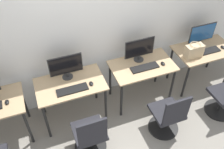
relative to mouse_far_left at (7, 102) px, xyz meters
The scene contains 18 objects.
ground_plane 1.70m from the mouse_far_left, ahead, with size 20.00×20.00×0.00m, color gray.
wall_back 1.69m from the mouse_far_left, 18.27° to the left, with size 12.00×0.05×2.80m.
mouse_far_left is the anchor object (origin of this frame).
desk_left 0.90m from the mouse_far_left, ahead, with size 1.02×0.62×0.76m.
monitor_left 0.94m from the mouse_far_left, 13.44° to the left, with size 0.50×0.16×0.40m.
keyboard_left 0.90m from the mouse_far_left, ahead, with size 0.46×0.15×0.02m.
mouse_left 1.19m from the mouse_far_left, ahead, with size 0.06×0.09×0.03m.
office_chair_left 1.24m from the mouse_far_left, 34.35° to the right, with size 0.48×0.48×0.88m.
desk_right 2.09m from the mouse_far_left, ahead, with size 1.02×0.62×0.76m.
monitor_right 2.10m from the mouse_far_left, ahead, with size 0.50×0.16×0.40m.
keyboard_right 2.08m from the mouse_far_left, ahead, with size 0.46×0.15×0.02m.
mouse_right 2.40m from the mouse_far_left, ahead, with size 0.06×0.09×0.03m.
office_chair_right 2.32m from the mouse_far_left, 18.90° to the right, with size 0.48×0.48×0.88m.
desk_far_right 3.27m from the mouse_far_left, ahead, with size 1.02×0.62×0.76m.
monitor_far_right 3.29m from the mouse_far_left, ahead, with size 0.50×0.16×0.40m.
keyboard_far_right 3.27m from the mouse_far_left, ahead, with size 0.46×0.15×0.02m.
mouse_far_right 3.59m from the mouse_far_left, ahead, with size 0.06×0.09×0.03m.
handbag 2.97m from the mouse_far_left, ahead, with size 0.30×0.18×0.25m.
Camera 1 is at (-0.94, -2.35, 3.37)m, focal length 40.00 mm.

